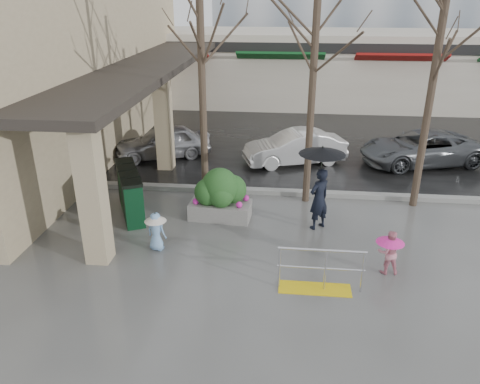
% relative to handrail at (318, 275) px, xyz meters
% --- Properties ---
extents(ground, '(120.00, 120.00, 0.00)m').
position_rel_handrail_xyz_m(ground, '(-1.36, 1.20, -0.38)').
color(ground, '#51514F').
rests_on(ground, ground).
extents(street_asphalt, '(120.00, 36.00, 0.01)m').
position_rel_handrail_xyz_m(street_asphalt, '(-1.36, 23.20, -0.37)').
color(street_asphalt, black).
rests_on(street_asphalt, ground).
extents(curb, '(120.00, 0.30, 0.15)m').
position_rel_handrail_xyz_m(curb, '(-1.36, 5.20, -0.30)').
color(curb, gray).
rests_on(curb, ground).
extents(near_building, '(6.00, 18.00, 8.00)m').
position_rel_handrail_xyz_m(near_building, '(-10.36, 9.20, 3.62)').
color(near_building, tan).
rests_on(near_building, ground).
extents(canopy_slab, '(2.80, 18.00, 0.25)m').
position_rel_handrail_xyz_m(canopy_slab, '(-6.16, 9.20, 3.25)').
color(canopy_slab, '#2D2823').
rests_on(canopy_slab, pillar_front).
extents(pillar_front, '(0.55, 0.55, 3.50)m').
position_rel_handrail_xyz_m(pillar_front, '(-5.26, 0.70, 1.37)').
color(pillar_front, tan).
rests_on(pillar_front, ground).
extents(pillar_back, '(0.55, 0.55, 3.50)m').
position_rel_handrail_xyz_m(pillar_back, '(-5.26, 7.20, 1.37)').
color(pillar_back, tan).
rests_on(pillar_back, ground).
extents(storefront_row, '(34.00, 6.74, 4.00)m').
position_rel_handrail_xyz_m(storefront_row, '(0.64, 19.17, 1.64)').
color(storefront_row, beige).
rests_on(storefront_row, ground).
extents(handrail, '(1.90, 0.50, 1.03)m').
position_rel_handrail_xyz_m(handrail, '(0.00, 0.00, 0.00)').
color(handrail, yellow).
rests_on(handrail, ground).
extents(tree_west, '(3.20, 3.20, 6.80)m').
position_rel_handrail_xyz_m(tree_west, '(-3.36, 4.80, 4.71)').
color(tree_west, '#382B21').
rests_on(tree_west, ground).
extents(tree_midwest, '(3.20, 3.20, 7.00)m').
position_rel_handrail_xyz_m(tree_midwest, '(-0.16, 4.80, 4.86)').
color(tree_midwest, '#382B21').
rests_on(tree_midwest, ground).
extents(tree_mideast, '(3.20, 3.20, 6.50)m').
position_rel_handrail_xyz_m(tree_mideast, '(3.14, 4.80, 4.48)').
color(tree_mideast, '#382B21').
rests_on(tree_mideast, ground).
extents(woman, '(1.24, 1.24, 2.39)m').
position_rel_handrail_xyz_m(woman, '(0.12, 2.97, 1.01)').
color(woman, black).
rests_on(woman, ground).
extents(child_pink, '(0.65, 0.65, 1.08)m').
position_rel_handrail_xyz_m(child_pink, '(1.64, 0.86, 0.25)').
color(child_pink, pink).
rests_on(child_pink, ground).
extents(child_blue, '(0.57, 0.56, 1.03)m').
position_rel_handrail_xyz_m(child_blue, '(-4.00, 1.33, 0.23)').
color(child_blue, '#78A6D6').
rests_on(child_blue, ground).
extents(planter, '(1.80, 1.05, 1.52)m').
position_rel_handrail_xyz_m(planter, '(-2.65, 3.32, 0.35)').
color(planter, slate).
rests_on(planter, ground).
extents(news_boxes, '(1.50, 2.40, 1.34)m').
position_rel_handrail_xyz_m(news_boxes, '(-5.35, 3.37, 0.30)').
color(news_boxes, '#0D391D').
rests_on(news_boxes, ground).
extents(car_a, '(3.99, 2.80, 1.26)m').
position_rel_handrail_xyz_m(car_a, '(-5.70, 8.41, 0.25)').
color(car_a, '#A8A8AC').
rests_on(car_a, ground).
extents(car_b, '(4.05, 2.51, 1.26)m').
position_rel_handrail_xyz_m(car_b, '(-0.52, 8.23, 0.25)').
color(car_b, white).
rests_on(car_b, ground).
extents(car_c, '(4.94, 3.26, 1.26)m').
position_rel_handrail_xyz_m(car_c, '(4.22, 8.69, 0.25)').
color(car_c, '#565A5D').
rests_on(car_c, ground).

